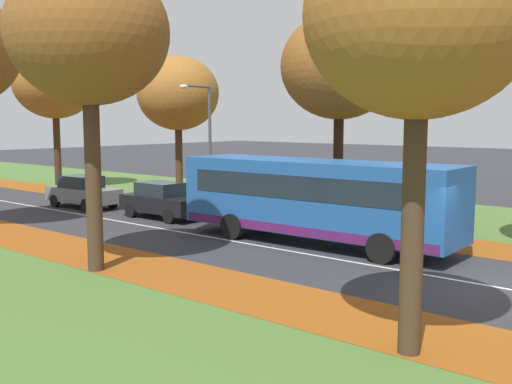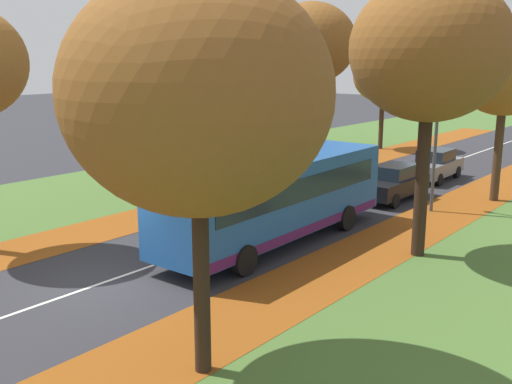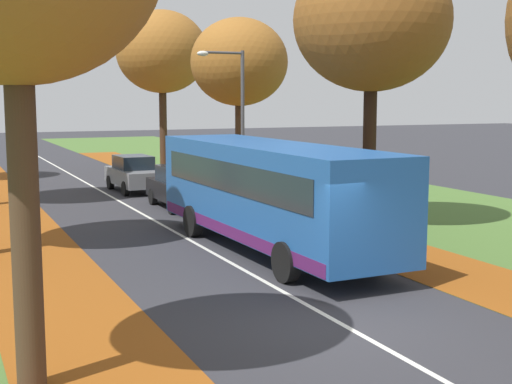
{
  "view_description": "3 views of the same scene",
  "coord_description": "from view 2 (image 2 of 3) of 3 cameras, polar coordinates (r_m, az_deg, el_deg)",
  "views": [
    {
      "loc": [
        -15.9,
        -5.6,
        4.39
      ],
      "look_at": [
        2.26,
        9.67,
        1.54
      ],
      "focal_mm": 42.0,
      "sensor_mm": 36.0,
      "label": 1
    },
    {
      "loc": [
        13.88,
        -9.83,
        6.48
      ],
      "look_at": [
        -0.67,
        7.88,
        1.23
      ],
      "focal_mm": 42.0,
      "sensor_mm": 36.0,
      "label": 2
    },
    {
      "loc": [
        -6.81,
        -11.26,
        4.24
      ],
      "look_at": [
        1.93,
        8.1,
        1.41
      ],
      "focal_mm": 50.0,
      "sensor_mm": 36.0,
      "label": 3
    }
  ],
  "objects": [
    {
      "name": "ground_plane",
      "position": [
        18.2,
        -14.41,
        -8.38
      ],
      "size": [
        160.0,
        160.0,
        0.0
      ],
      "primitive_type": "plane",
      "color": "#2D2D33"
    },
    {
      "name": "grass_verge_left",
      "position": [
        38.27,
        1.66,
        3.16
      ],
      "size": [
        12.0,
        90.0,
        0.01
      ],
      "primitive_type": "cube",
      "color": "#476B2D",
      "rests_on": "ground"
    },
    {
      "name": "leaf_litter_left",
      "position": [
        30.84,
        1.59,
        0.79
      ],
      "size": [
        2.8,
        60.0,
        0.0
      ],
      "primitive_type": "cube",
      "color": "#8C4714",
      "rests_on": "grass_verge_left"
    },
    {
      "name": "leaf_litter_right",
      "position": [
        26.38,
        17.58,
        -1.91
      ],
      "size": [
        2.8,
        60.0,
        0.0
      ],
      "primitive_type": "cube",
      "color": "#8C4714",
      "rests_on": "grass_verge_right"
    },
    {
      "name": "road_centre_line",
      "position": [
        33.53,
        14.19,
        1.37
      ],
      "size": [
        0.12,
        80.0,
        0.01
      ],
      "primitive_type": "cube",
      "color": "silver",
      "rests_on": "ground"
    },
    {
      "name": "tree_left_near",
      "position": [
        27.26,
        -6.88,
        13.47
      ],
      "size": [
        4.55,
        4.55,
        8.9
      ],
      "color": "#422D1E",
      "rests_on": "ground"
    },
    {
      "name": "tree_left_mid",
      "position": [
        34.21,
        5.32,
        13.88
      ],
      "size": [
        4.94,
        4.94,
        9.36
      ],
      "color": "#422D1E",
      "rests_on": "ground"
    },
    {
      "name": "tree_left_far",
      "position": [
        42.93,
        12.04,
        10.8
      ],
      "size": [
        4.16,
        4.16,
        7.0
      ],
      "color": "#382619",
      "rests_on": "ground"
    },
    {
      "name": "tree_right_nearest",
      "position": [
        11.53,
        -5.6,
        9.26
      ],
      "size": [
        5.22,
        5.22,
        8.13
      ],
      "color": "black",
      "rests_on": "ground"
    },
    {
      "name": "tree_right_near",
      "position": [
        19.68,
        16.26,
        12.85
      ],
      "size": [
        5.0,
        5.0,
        8.92
      ],
      "color": "black",
      "rests_on": "ground"
    },
    {
      "name": "tree_right_mid",
      "position": [
        28.7,
        22.65,
        10.45
      ],
      "size": [
        4.22,
        4.22,
        7.67
      ],
      "color": "#422D1E",
      "rests_on": "ground"
    },
    {
      "name": "streetlamp_right",
      "position": [
        25.99,
        16.16,
        6.34
      ],
      "size": [
        1.89,
        0.28,
        6.0
      ],
      "color": "#47474C",
      "rests_on": "ground"
    },
    {
      "name": "bus",
      "position": [
        20.86,
        1.92,
        -0.35
      ],
      "size": [
        2.83,
        10.45,
        2.98
      ],
      "color": "#1E5199",
      "rests_on": "ground"
    },
    {
      "name": "car_black_lead",
      "position": [
        27.98,
        12.93,
        0.89
      ],
      "size": [
        1.81,
        4.21,
        1.62
      ],
      "color": "black",
      "rests_on": "ground"
    },
    {
      "name": "car_grey_following",
      "position": [
        33.13,
        16.65,
        2.51
      ],
      "size": [
        1.87,
        4.25,
        1.62
      ],
      "color": "slate",
      "rests_on": "ground"
    }
  ]
}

